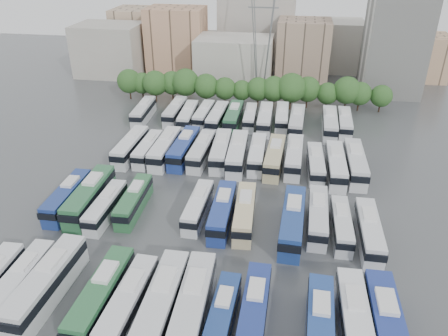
% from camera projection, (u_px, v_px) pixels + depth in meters
% --- Properties ---
extents(ground, '(220.00, 220.00, 0.00)m').
position_uv_depth(ground, '(217.00, 199.00, 67.34)').
color(ground, '#424447').
rests_on(ground, ground).
extents(tree_line, '(64.67, 7.91, 8.52)m').
position_uv_depth(tree_line, '(246.00, 87.00, 101.81)').
color(tree_line, black).
rests_on(tree_line, ground).
extents(city_buildings, '(102.00, 35.00, 20.00)m').
position_uv_depth(city_buildings, '(235.00, 43.00, 127.04)').
color(city_buildings, '#9E998E').
rests_on(city_buildings, ground).
extents(apartment_tower, '(14.00, 14.00, 26.00)m').
position_uv_depth(apartment_tower, '(395.00, 41.00, 106.58)').
color(apartment_tower, silver).
rests_on(apartment_tower, ground).
extents(electricity_pylon, '(9.00, 6.91, 33.83)m').
position_uv_depth(electricity_pylon, '(263.00, 18.00, 101.57)').
color(electricity_pylon, slate).
rests_on(electricity_pylon, ground).
extents(bus_r0_s1, '(2.68, 11.83, 3.71)m').
position_uv_depth(bus_r0_s1, '(21.00, 282.00, 48.84)').
color(bus_r0_s1, silver).
rests_on(bus_r0_s1, ground).
extents(bus_r0_s2, '(3.45, 13.75, 4.29)m').
position_uv_depth(bus_r0_s2, '(47.00, 283.00, 48.23)').
color(bus_r0_s2, silver).
rests_on(bus_r0_s2, ground).
extents(bus_r0_s4, '(3.08, 12.94, 4.04)m').
position_uv_depth(bus_r0_s4, '(102.00, 295.00, 46.86)').
color(bus_r0_s4, '#2B653B').
rests_on(bus_r0_s4, ground).
extents(bus_r0_s5, '(3.11, 12.28, 3.82)m').
position_uv_depth(bus_r0_s5, '(129.00, 302.00, 46.07)').
color(bus_r0_s5, silver).
rests_on(bus_r0_s5, ground).
extents(bus_r0_s6, '(3.07, 13.71, 4.29)m').
position_uv_depth(bus_r0_s6, '(162.00, 304.00, 45.52)').
color(bus_r0_s6, silver).
rests_on(bus_r0_s6, ground).
extents(bus_r0_s7, '(3.39, 13.72, 4.28)m').
position_uv_depth(bus_r0_s7, '(193.00, 306.00, 45.28)').
color(bus_r0_s7, silver).
rests_on(bus_r0_s7, ground).
extents(bus_r0_s8, '(2.72, 10.90, 3.40)m').
position_uv_depth(bus_r0_s8, '(222.00, 317.00, 44.53)').
color(bus_r0_s8, navy).
rests_on(bus_r0_s8, ground).
extents(bus_r0_s9, '(2.74, 12.09, 3.78)m').
position_uv_depth(bus_r0_s9, '(254.00, 312.00, 44.93)').
color(bus_r0_s9, navy).
rests_on(bus_r0_s9, ground).
extents(bus_r0_s11, '(3.06, 12.33, 3.84)m').
position_uv_depth(bus_r0_s11, '(320.00, 327.00, 43.12)').
color(bus_r0_s11, navy).
rests_on(bus_r0_s11, ground).
extents(bus_r0_s12, '(3.12, 12.78, 3.99)m').
position_uv_depth(bus_r0_s12, '(355.00, 322.00, 43.60)').
color(bus_r0_s12, silver).
rests_on(bus_r0_s12, ground).
extents(bus_r0_s13, '(3.08, 13.42, 4.20)m').
position_uv_depth(bus_r0_s13, '(386.00, 328.00, 42.83)').
color(bus_r0_s13, navy).
rests_on(bus_r0_s13, ground).
extents(bus_r1_s0, '(2.86, 12.11, 3.78)m').
position_uv_depth(bus_r1_s0, '(68.00, 197.00, 64.55)').
color(bus_r1_s0, navy).
rests_on(bus_r1_s0, ground).
extents(bus_r1_s1, '(3.21, 13.65, 4.27)m').
position_uv_depth(bus_r1_s1, '(90.00, 196.00, 64.28)').
color(bus_r1_s1, '#2A643C').
rests_on(bus_r1_s1, ground).
extents(bus_r1_s2, '(2.57, 11.05, 3.46)m').
position_uv_depth(bus_r1_s2, '(106.00, 206.00, 62.52)').
color(bus_r1_s2, silver).
rests_on(bus_r1_s2, ground).
extents(bus_r1_s3, '(2.74, 11.46, 3.58)m').
position_uv_depth(bus_r1_s3, '(134.00, 200.00, 63.78)').
color(bus_r1_s3, '#2B653B').
rests_on(bus_r1_s3, ground).
extents(bus_r1_s6, '(2.65, 11.09, 3.46)m').
position_uv_depth(bus_r1_s6, '(198.00, 206.00, 62.52)').
color(bus_r1_s6, silver).
rests_on(bus_r1_s6, ground).
extents(bus_r1_s7, '(2.88, 12.23, 3.82)m').
position_uv_depth(bus_r1_s7, '(222.00, 211.00, 61.17)').
color(bus_r1_s7, navy).
rests_on(bus_r1_s7, ground).
extents(bus_r1_s8, '(3.24, 12.16, 3.78)m').
position_uv_depth(bus_r1_s8, '(245.00, 212.00, 60.90)').
color(bus_r1_s8, '#CCBB8C').
rests_on(bus_r1_s8, ground).
extents(bus_r1_s10, '(3.41, 13.50, 4.20)m').
position_uv_depth(bus_r1_s10, '(292.00, 221.00, 58.75)').
color(bus_r1_s10, navy).
rests_on(bus_r1_s10, ground).
extents(bus_r1_s11, '(2.89, 12.04, 3.76)m').
position_uv_depth(bus_r1_s11, '(318.00, 216.00, 60.16)').
color(bus_r1_s11, silver).
rests_on(bus_r1_s11, ground).
extents(bus_r1_s12, '(2.55, 10.86, 3.39)m').
position_uv_depth(bus_r1_s12, '(341.00, 225.00, 58.68)').
color(bus_r1_s12, silver).
rests_on(bus_r1_s12, ground).
extents(bus_r1_s13, '(2.68, 12.05, 3.78)m').
position_uv_depth(bus_r1_s13, '(369.00, 231.00, 57.05)').
color(bus_r1_s13, silver).
rests_on(bus_r1_s13, ground).
extents(bus_r2_s1, '(2.98, 12.71, 3.97)m').
position_uv_depth(bus_r2_s1, '(131.00, 146.00, 79.46)').
color(bus_r2_s1, silver).
rests_on(bus_r2_s1, ground).
extents(bus_r2_s2, '(2.59, 11.39, 3.57)m').
position_uv_depth(bus_r2_s2, '(148.00, 149.00, 79.07)').
color(bus_r2_s2, silver).
rests_on(bus_r2_s2, ground).
extents(bus_r2_s3, '(2.95, 13.09, 4.10)m').
position_uv_depth(bus_r2_s3, '(165.00, 148.00, 78.69)').
color(bus_r2_s3, silver).
rests_on(bus_r2_s3, ground).
extents(bus_r2_s4, '(3.27, 13.19, 4.11)m').
position_uv_depth(bus_r2_s4, '(184.00, 148.00, 78.84)').
color(bus_r2_s4, navy).
rests_on(bus_r2_s4, ground).
extents(bus_r2_s5, '(3.08, 12.37, 3.86)m').
position_uv_depth(bus_r2_s5, '(201.00, 150.00, 78.12)').
color(bus_r2_s5, silver).
rests_on(bus_r2_s5, ground).
extents(bus_r2_s6, '(3.44, 12.86, 4.00)m').
position_uv_depth(bus_r2_s6, '(221.00, 150.00, 77.98)').
color(bus_r2_s6, silver).
rests_on(bus_r2_s6, ground).
extents(bus_r2_s7, '(3.43, 13.44, 4.18)m').
position_uv_depth(bus_r2_s7, '(237.00, 153.00, 76.78)').
color(bus_r2_s7, silver).
rests_on(bus_r2_s7, ground).
extents(bus_r2_s8, '(2.84, 11.98, 3.74)m').
position_uv_depth(bus_r2_s8, '(257.00, 154.00, 77.05)').
color(bus_r2_s8, white).
rests_on(bus_r2_s8, ground).
extents(bus_r2_s9, '(3.28, 12.87, 4.01)m').
position_uv_depth(bus_r2_s9, '(275.00, 157.00, 75.78)').
color(bus_r2_s9, tan).
rests_on(bus_r2_s9, ground).
extents(bus_r2_s10, '(3.08, 12.63, 3.94)m').
position_uv_depth(bus_r2_s10, '(294.00, 156.00, 75.95)').
color(bus_r2_s10, silver).
rests_on(bus_r2_s10, ground).
extents(bus_r2_s11, '(3.01, 11.74, 3.65)m').
position_uv_depth(bus_r2_s11, '(316.00, 164.00, 73.80)').
color(bus_r2_s11, silver).
rests_on(bus_r2_s11, ground).
extents(bus_r2_s12, '(3.04, 13.01, 4.07)m').
position_uv_depth(bus_r2_s12, '(336.00, 165.00, 73.03)').
color(bus_r2_s12, silver).
rests_on(bus_r2_s12, ground).
extents(bus_r2_s13, '(3.07, 13.38, 4.19)m').
position_uv_depth(bus_r2_s13, '(355.00, 163.00, 73.52)').
color(bus_r2_s13, silver).
rests_on(bus_r2_s13, ground).
extents(bus_r3_s0, '(3.24, 12.28, 3.82)m').
position_uv_depth(bus_r3_s0, '(144.00, 111.00, 95.27)').
color(bus_r3_s0, silver).
rests_on(bus_r3_s0, ground).
extents(bus_r3_s2, '(2.67, 12.12, 3.80)m').
position_uv_depth(bus_r3_s2, '(175.00, 111.00, 95.33)').
color(bus_r3_s2, silver).
rests_on(bus_r3_s2, ground).
extents(bus_r3_s3, '(3.16, 12.06, 3.75)m').
position_uv_depth(bus_r3_s3, '(188.00, 116.00, 93.11)').
color(bus_r3_s3, silver).
rests_on(bus_r3_s3, ground).
extents(bus_r3_s4, '(2.85, 11.50, 3.58)m').
position_uv_depth(bus_r3_s4, '(204.00, 114.00, 93.96)').
color(bus_r3_s4, white).
rests_on(bus_r3_s4, ground).
extents(bus_r3_s5, '(3.11, 12.33, 3.84)m').
position_uv_depth(bus_r3_s5, '(217.00, 117.00, 92.25)').
color(bus_r3_s5, silver).
rests_on(bus_r3_s5, ground).
extents(bus_r3_s6, '(2.82, 12.75, 4.00)m').
position_uv_depth(bus_r3_s6, '(234.00, 117.00, 92.24)').
color(bus_r3_s6, '#2A623D').
rests_on(bus_r3_s6, ground).
extents(bus_r3_s7, '(2.73, 10.95, 3.41)m').
position_uv_depth(bus_r3_s7, '(250.00, 117.00, 92.89)').
color(bus_r3_s7, silver).
rests_on(bus_r3_s7, ground).
extents(bus_r3_s8, '(2.95, 12.65, 3.96)m').
position_uv_depth(bus_r3_s8, '(265.00, 119.00, 91.35)').
color(bus_r3_s8, silver).
rests_on(bus_r3_s8, ground).
extents(bus_r3_s9, '(2.81, 11.86, 3.71)m').
position_uv_depth(bus_r3_s9, '(282.00, 117.00, 92.41)').
color(bus_r3_s9, white).
rests_on(bus_r3_s9, ground).
extents(bus_r3_s10, '(3.34, 13.06, 4.07)m').
position_uv_depth(bus_r3_s10, '(297.00, 122.00, 89.71)').
color(bus_r3_s10, silver).
rests_on(bus_r3_s10, ground).
extents(bus_r3_s12, '(3.04, 13.00, 4.07)m').
position_uv_depth(bus_r3_s12, '(330.00, 123.00, 88.89)').
color(bus_r3_s12, silver).
rests_on(bus_r3_s12, ground).
extents(bus_r3_s13, '(2.93, 12.00, 3.75)m').
position_uv_depth(bus_r3_s13, '(345.00, 123.00, 89.69)').
color(bus_r3_s13, silver).
rests_on(bus_r3_s13, ground).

